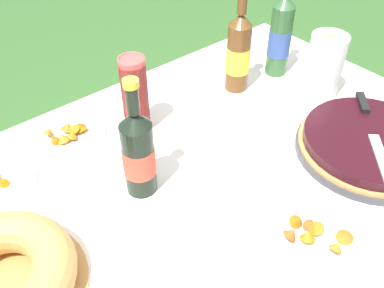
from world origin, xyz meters
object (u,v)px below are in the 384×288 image
(berry_tart, at_px, (370,145))
(juice_bottle_red, at_px, (138,153))
(cider_bottle_amber, at_px, (238,53))
(snack_plate_right, at_px, (316,232))
(cider_bottle_green, at_px, (280,36))
(snack_plate_left, at_px, (69,133))
(paper_towel_roll, at_px, (324,66))
(cup_stack, at_px, (135,96))
(serving_knife, at_px, (371,127))

(berry_tart, bearing_deg, juice_bottle_red, 152.48)
(cider_bottle_amber, relative_size, juice_bottle_red, 1.07)
(snack_plate_right, bearing_deg, cider_bottle_amber, 62.74)
(cider_bottle_green, distance_m, snack_plate_left, 0.73)
(berry_tart, distance_m, juice_bottle_red, 0.61)
(juice_bottle_red, distance_m, paper_towel_roll, 0.66)
(paper_towel_roll, bearing_deg, cup_stack, 157.75)
(juice_bottle_red, bearing_deg, serving_knife, -24.93)
(cup_stack, relative_size, juice_bottle_red, 0.73)
(cider_bottle_green, height_order, snack_plate_right, cider_bottle_green)
(cup_stack, relative_size, paper_towel_roll, 1.13)
(snack_plate_left, distance_m, paper_towel_roll, 0.78)
(cider_bottle_green, height_order, juice_bottle_red, cider_bottle_green)
(paper_towel_roll, bearing_deg, cider_bottle_amber, 132.28)
(berry_tart, height_order, cider_bottle_amber, cider_bottle_amber)
(berry_tart, relative_size, paper_towel_roll, 1.90)
(cider_bottle_amber, height_order, snack_plate_left, cider_bottle_amber)
(berry_tart, relative_size, cider_bottle_amber, 1.16)
(serving_knife, bearing_deg, snack_plate_left, -87.24)
(berry_tart, distance_m, paper_towel_roll, 0.30)
(juice_bottle_red, relative_size, snack_plate_left, 1.51)
(cup_stack, bearing_deg, serving_knife, -46.54)
(cider_bottle_green, distance_m, snack_plate_right, 0.69)
(cider_bottle_amber, height_order, juice_bottle_red, cider_bottle_amber)
(serving_knife, distance_m, snack_plate_left, 0.82)
(cider_bottle_green, relative_size, paper_towel_roll, 1.72)
(serving_knife, height_order, cider_bottle_green, cider_bottle_green)
(cider_bottle_green, bearing_deg, cup_stack, 175.25)
(snack_plate_left, height_order, paper_towel_roll, paper_towel_roll)
(cider_bottle_amber, xyz_separation_m, juice_bottle_red, (-0.49, -0.17, -0.01))
(juice_bottle_red, xyz_separation_m, snack_plate_left, (-0.04, 0.29, -0.10))
(berry_tart, xyz_separation_m, juice_bottle_red, (-0.54, 0.28, 0.09))
(cider_bottle_amber, bearing_deg, berry_tart, -83.47)
(serving_knife, distance_m, paper_towel_roll, 0.26)
(cider_bottle_amber, distance_m, juice_bottle_red, 0.52)
(berry_tart, bearing_deg, cider_bottle_amber, 96.53)
(paper_towel_roll, bearing_deg, juice_bottle_red, 178.13)
(snack_plate_right, bearing_deg, paper_towel_roll, 37.07)
(serving_knife, xyz_separation_m, cup_stack, (-0.44, 0.46, 0.05))
(snack_plate_left, xyz_separation_m, paper_towel_roll, (0.71, -0.31, 0.09))
(cup_stack, distance_m, juice_bottle_red, 0.23)
(serving_knife, height_order, snack_plate_right, serving_knife)
(cup_stack, xyz_separation_m, snack_plate_left, (-0.17, 0.09, -0.10))
(snack_plate_right, xyz_separation_m, paper_towel_roll, (0.45, 0.34, 0.09))
(juice_bottle_red, distance_m, snack_plate_left, 0.31)
(cider_bottle_green, relative_size, snack_plate_right, 1.48)
(paper_towel_roll, bearing_deg, snack_plate_left, 156.09)
(berry_tart, xyz_separation_m, cup_stack, (-0.41, 0.48, 0.09))
(juice_bottle_red, bearing_deg, cider_bottle_amber, 19.44)
(cup_stack, height_order, paper_towel_roll, cup_stack)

